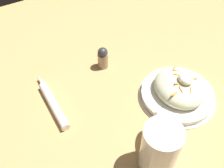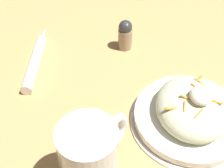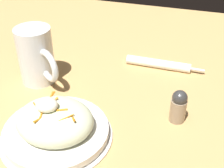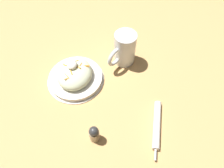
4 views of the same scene
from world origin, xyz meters
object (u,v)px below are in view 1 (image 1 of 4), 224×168
at_px(salad_plate, 178,91).
at_px(salt_shaker, 103,58).
at_px(napkin_roll, 53,105).
at_px(beer_mug, 159,149).

bearing_deg(salad_plate, salt_shaker, 28.36).
xyz_separation_m(salad_plate, salt_shaker, (0.22, 0.12, 0.01)).
relative_size(salad_plate, napkin_roll, 1.07).
bearing_deg(napkin_roll, salad_plate, -114.91).
bearing_deg(salad_plate, napkin_roll, 65.09).
relative_size(beer_mug, salt_shaker, 1.87).
bearing_deg(salt_shaker, napkin_roll, 109.97).
height_order(napkin_roll, salt_shaker, salt_shaker).
bearing_deg(napkin_roll, beer_mug, -152.07).
height_order(beer_mug, salt_shaker, beer_mug).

